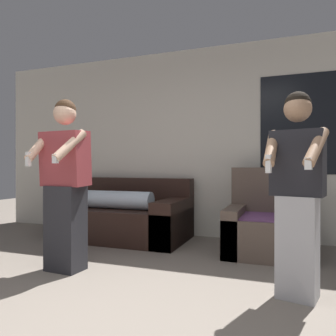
{
  "coord_description": "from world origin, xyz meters",
  "views": [
    {
      "loc": [
        1.12,
        -1.52,
        1.0
      ],
      "look_at": [
        0.15,
        1.13,
        0.99
      ],
      "focal_mm": 35.0,
      "sensor_mm": 36.0,
      "label": 1
    }
  ],
  "objects": [
    {
      "name": "wall_back",
      "position": [
        0.02,
        3.08,
        1.35
      ],
      "size": [
        6.92,
        0.07,
        2.7
      ],
      "color": "beige",
      "rests_on": "ground_plane"
    },
    {
      "name": "couch",
      "position": [
        -1.03,
        2.54,
        0.3
      ],
      "size": [
        1.79,
        0.99,
        0.83
      ],
      "color": "black",
      "rests_on": "ground_plane"
    },
    {
      "name": "armchair",
      "position": [
        0.89,
        2.44,
        0.31
      ],
      "size": [
        0.86,
        0.94,
        0.99
      ],
      "color": "brown",
      "rests_on": "ground_plane"
    },
    {
      "name": "side_table",
      "position": [
        -2.24,
        2.83,
        0.55
      ],
      "size": [
        0.42,
        0.39,
        0.83
      ],
      "color": "#332319",
      "rests_on": "ground_plane"
    },
    {
      "name": "person_left",
      "position": [
        -0.89,
        1.09,
        0.83
      ],
      "size": [
        0.52,
        0.48,
        1.65
      ],
      "color": "#28282D",
      "rests_on": "ground_plane"
    },
    {
      "name": "person_right",
      "position": [
        1.19,
        1.15,
        0.8
      ],
      "size": [
        0.46,
        0.51,
        1.57
      ],
      "color": "#B2B2B7",
      "rests_on": "ground_plane"
    }
  ]
}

